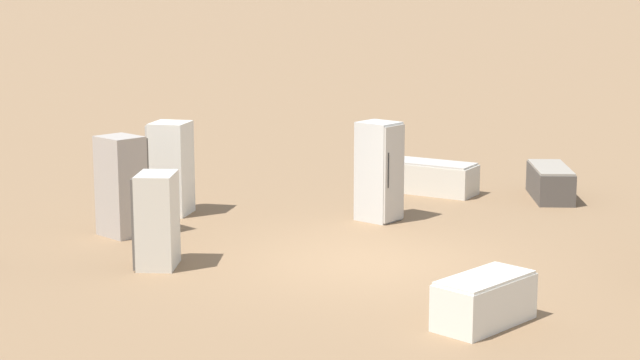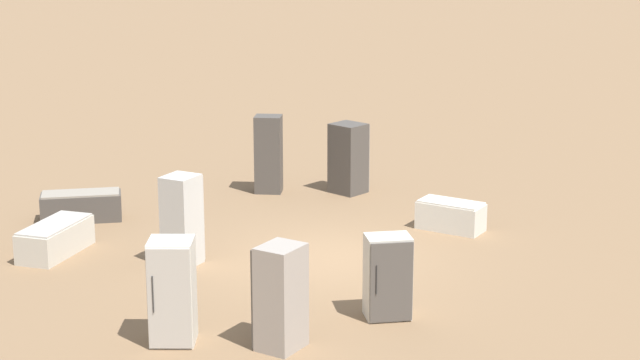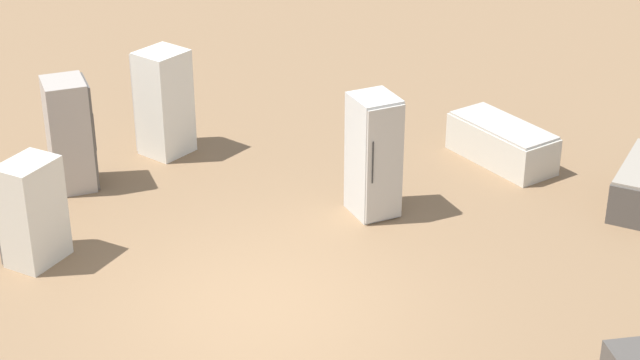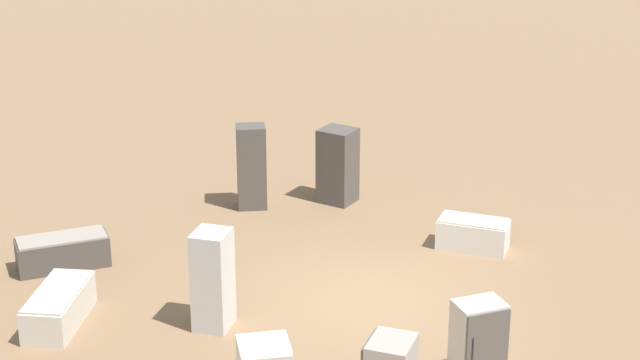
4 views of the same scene
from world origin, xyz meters
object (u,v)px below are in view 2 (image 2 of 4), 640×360
discarded_fridge_2 (388,277)px  discarded_fridge_3 (280,297)px  discarded_fridge_4 (182,220)px  discarded_fridge_1 (81,206)px  discarded_fridge_0 (451,216)px  discarded_fridge_7 (349,158)px  discarded_fridge_8 (269,154)px  discarded_fridge_5 (55,239)px  discarded_fridge_6 (172,292)px

discarded_fridge_2 → discarded_fridge_3: (-1.28, -1.84, 0.13)m
discarded_fridge_4 → discarded_fridge_1: bearing=158.8°
discarded_fridge_0 → discarded_fridge_7: discarded_fridge_7 is taller
discarded_fridge_4 → discarded_fridge_8: bearing=102.7°
discarded_fridge_5 → discarded_fridge_6: 5.50m
discarded_fridge_1 → discarded_fridge_5: size_ratio=1.03×
discarded_fridge_1 → discarded_fridge_4: (3.54, -2.01, 0.58)m
discarded_fridge_5 → discarded_fridge_8: bearing=67.7°
discarded_fridge_4 → discarded_fridge_0: bearing=49.9°
discarded_fridge_2 → discarded_fridge_3: discarded_fridge_3 is taller
discarded_fridge_6 → discarded_fridge_8: (-2.02, 9.30, 0.09)m
discarded_fridge_4 → discarded_fridge_6: size_ratio=1.04×
discarded_fridge_1 → discarded_fridge_2: (8.14, -3.41, 0.41)m
discarded_fridge_0 → discarded_fridge_3: (-1.22, -7.26, 0.55)m
discarded_fridge_1 → discarded_fridge_7: discarded_fridge_7 is taller
discarded_fridge_1 → discarded_fridge_5: discarded_fridge_1 is taller
discarded_fridge_5 → discarded_fridge_7: bearing=56.2°
discarded_fridge_4 → discarded_fridge_6: 3.93m
discarded_fridge_3 → discarded_fridge_5: (-6.09, 2.97, -0.54)m
discarded_fridge_6 → discarded_fridge_8: 9.52m
discarded_fridge_1 → discarded_fridge_6: 7.61m
discarded_fridge_5 → discarded_fridge_8: size_ratio=0.96×
discarded_fridge_7 → discarded_fridge_8: discarded_fridge_8 is taller
discarded_fridge_2 → discarded_fridge_4: bearing=-45.2°
discarded_fridge_5 → discarded_fridge_7: 7.83m
discarded_fridge_1 → discarded_fridge_5: bearing=169.4°
discarded_fridge_5 → discarded_fridge_8: discarded_fridge_8 is taller
discarded_fridge_2 → discarded_fridge_4: (-4.60, 1.40, 0.18)m
discarded_fridge_3 → discarded_fridge_6: bearing=114.2°
discarded_fridge_0 → discarded_fridge_4: discarded_fridge_4 is taller
discarded_fridge_0 → discarded_fridge_2: 5.43m
discarded_fridge_2 → discarded_fridge_8: discarded_fridge_8 is taller
discarded_fridge_1 → discarded_fridge_6: discarded_fridge_6 is taller
discarded_fridge_4 → discarded_fridge_8: 5.72m
discarded_fridge_3 → discarded_fridge_4: discarded_fridge_4 is taller
discarded_fridge_7 → discarded_fridge_8: (-1.89, -0.60, 0.09)m
discarded_fridge_2 → discarded_fridge_7: bearing=-96.1°
discarded_fridge_8 → discarded_fridge_0: bearing=-32.4°
discarded_fridge_6 → discarded_fridge_8: discarded_fridge_8 is taller
discarded_fridge_4 → discarded_fridge_8: discarded_fridge_8 is taller
discarded_fridge_1 → discarded_fridge_4: size_ratio=1.04×
discarded_fridge_3 → discarded_fridge_0: bearing=3.1°
discarded_fridge_1 → discarded_fridge_4: bearing=-149.0°
discarded_fridge_8 → discarded_fridge_1: bearing=-143.7°
discarded_fridge_4 → discarded_fridge_7: (1.46, 6.30, -0.04)m
discarded_fridge_6 → discarded_fridge_8: size_ratio=0.90×
discarded_fridge_6 → discarded_fridge_7: bearing=-107.8°
discarded_fridge_2 → discarded_fridge_7: 8.32m
discarded_fridge_0 → discarded_fridge_5: bearing=132.8°
discarded_fridge_2 → discarded_fridge_3: size_ratio=0.85×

